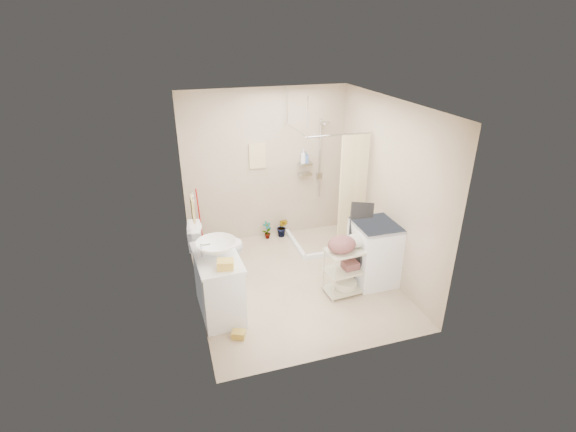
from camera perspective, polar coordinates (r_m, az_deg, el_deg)
name	(u,v)px	position (r m, az deg, el deg)	size (l,w,h in m)	color
floor	(295,281)	(6.29, 0.94, -8.94)	(3.20, 3.20, 0.00)	#C4B093
ceiling	(296,104)	(5.30, 1.13, 15.11)	(2.80, 3.20, 0.04)	silver
wall_back	(266,166)	(7.11, -3.01, 6.82)	(2.80, 0.04, 2.60)	#BFAD94
wall_front	(344,259)	(4.34, 7.64, -5.81)	(2.80, 0.04, 2.60)	#BFAD94
wall_left	(191,214)	(5.43, -13.16, 0.31)	(0.04, 3.20, 2.60)	#BFAD94
wall_right	(387,190)	(6.22, 13.40, 3.47)	(0.04, 3.20, 2.60)	#BFAD94
vanity	(219,284)	(5.54, -9.44, -9.20)	(0.54, 0.96, 0.85)	silver
sink	(216,248)	(5.32, -9.76, -4.32)	(0.52, 0.52, 0.18)	white
counter_basket	(225,264)	(5.02, -8.55, -6.56)	(0.20, 0.15, 0.11)	#E9C44D
floor_basket	(238,333)	(5.31, -6.79, -15.62)	(0.23, 0.18, 0.12)	gold
toilet	(217,247)	(6.44, -9.75, -4.17)	(0.46, 0.80, 0.82)	white
mop	(197,218)	(7.09, -12.31, -0.27)	(0.11, 0.11, 1.11)	#C10A0B
potted_plant_a	(267,230)	(7.40, -2.86, -1.94)	(0.17, 0.12, 0.33)	#94572B
potted_plant_b	(282,227)	(7.45, -0.78, -1.56)	(0.20, 0.16, 0.37)	brown
hanging_towel	(257,156)	(7.00, -4.21, 8.20)	(0.28, 0.03, 0.42)	beige
towel_ring	(193,207)	(5.18, -12.92, 1.17)	(0.04, 0.22, 0.34)	#F7E38C
tp_holder	(198,251)	(5.74, -12.25, -4.72)	(0.08, 0.12, 0.14)	white
shower	(324,186)	(6.95, 4.99, 4.14)	(1.10, 1.10, 2.10)	white
shampoo_bottle_a	(303,157)	(7.17, 2.08, 8.13)	(0.09, 0.09, 0.23)	white
shampoo_bottle_b	(306,157)	(7.21, 2.47, 8.05)	(0.09, 0.09, 0.19)	#44659F
washing_machine	(375,252)	(6.23, 11.86, -4.88)	(0.63, 0.66, 0.93)	white
laundry_rack	(347,267)	(5.91, 8.05, -6.89)	(0.60, 0.35, 0.82)	beige
ironing_board	(359,242)	(6.18, 9.74, -3.47)	(0.34, 0.10, 1.20)	black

